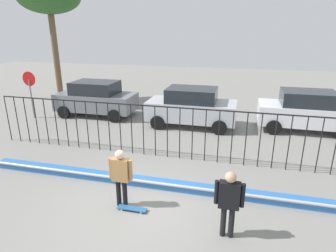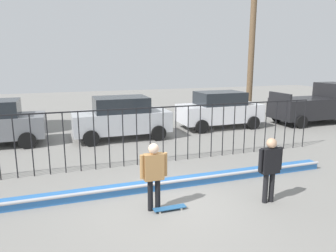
{
  "view_description": "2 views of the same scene",
  "coord_description": "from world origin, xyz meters",
  "px_view_note": "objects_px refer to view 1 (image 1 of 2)",
  "views": [
    {
      "loc": [
        2.49,
        -6.37,
        4.6
      ],
      "look_at": [
        0.26,
        2.36,
        1.55
      ],
      "focal_mm": 30.79,
      "sensor_mm": 36.0,
      "label": 1
    },
    {
      "loc": [
        -2.39,
        -6.83,
        3.53
      ],
      "look_at": [
        0.7,
        2.08,
        1.55
      ],
      "focal_mm": 33.77,
      "sensor_mm": 36.0,
      "label": 2
    }
  ],
  "objects_px": {
    "parked_car_silver": "(191,107)",
    "parked_car_white": "(306,111)",
    "skateboarder": "(121,173)",
    "skateboard": "(132,208)",
    "parked_car_gray": "(96,98)",
    "camera_operator": "(229,199)",
    "stop_sign": "(30,88)"
  },
  "relations": [
    {
      "from": "parked_car_silver",
      "to": "parked_car_white",
      "type": "bearing_deg",
      "value": 6.22
    },
    {
      "from": "skateboarder",
      "to": "parked_car_white",
      "type": "height_order",
      "value": "parked_car_white"
    },
    {
      "from": "skateboard",
      "to": "parked_car_gray",
      "type": "bearing_deg",
      "value": 106.24
    },
    {
      "from": "parked_car_gray",
      "to": "parked_car_white",
      "type": "height_order",
      "value": "same"
    },
    {
      "from": "skateboarder",
      "to": "parked_car_gray",
      "type": "height_order",
      "value": "parked_car_gray"
    },
    {
      "from": "skateboarder",
      "to": "skateboard",
      "type": "height_order",
      "value": "skateboarder"
    },
    {
      "from": "skateboard",
      "to": "parked_car_gray",
      "type": "xyz_separation_m",
      "value": [
        -5.11,
        7.89,
        0.91
      ]
    },
    {
      "from": "camera_operator",
      "to": "parked_car_white",
      "type": "distance_m",
      "value": 8.97
    },
    {
      "from": "skateboard",
      "to": "camera_operator",
      "type": "bearing_deg",
      "value": -25.42
    },
    {
      "from": "parked_car_gray",
      "to": "stop_sign",
      "type": "height_order",
      "value": "stop_sign"
    },
    {
      "from": "parked_car_gray",
      "to": "parked_car_white",
      "type": "bearing_deg",
      "value": 4.03
    },
    {
      "from": "stop_sign",
      "to": "skateboard",
      "type": "bearing_deg",
      "value": -38.87
    },
    {
      "from": "skateboard",
      "to": "camera_operator",
      "type": "distance_m",
      "value": 2.7
    },
    {
      "from": "skateboarder",
      "to": "parked_car_gray",
      "type": "bearing_deg",
      "value": 116.14
    },
    {
      "from": "camera_operator",
      "to": "parked_car_silver",
      "type": "height_order",
      "value": "parked_car_silver"
    },
    {
      "from": "parked_car_white",
      "to": "stop_sign",
      "type": "bearing_deg",
      "value": -175.5
    },
    {
      "from": "parked_car_white",
      "to": "parked_car_gray",
      "type": "bearing_deg",
      "value": 179.37
    },
    {
      "from": "skateboard",
      "to": "parked_car_gray",
      "type": "relative_size",
      "value": 0.19
    },
    {
      "from": "skateboard",
      "to": "parked_car_silver",
      "type": "height_order",
      "value": "parked_car_silver"
    },
    {
      "from": "parked_car_silver",
      "to": "stop_sign",
      "type": "xyz_separation_m",
      "value": [
        -8.49,
        -0.79,
        0.64
      ]
    },
    {
      "from": "camera_operator",
      "to": "parked_car_white",
      "type": "xyz_separation_m",
      "value": [
        3.12,
        8.42,
        -0.03
      ]
    },
    {
      "from": "parked_car_gray",
      "to": "stop_sign",
      "type": "relative_size",
      "value": 1.72
    },
    {
      "from": "skateboarder",
      "to": "parked_car_silver",
      "type": "height_order",
      "value": "parked_car_silver"
    },
    {
      "from": "parked_car_white",
      "to": "stop_sign",
      "type": "height_order",
      "value": "stop_sign"
    },
    {
      "from": "skateboarder",
      "to": "camera_operator",
      "type": "height_order",
      "value": "camera_operator"
    },
    {
      "from": "skateboard",
      "to": "stop_sign",
      "type": "height_order",
      "value": "stop_sign"
    },
    {
      "from": "parked_car_gray",
      "to": "parked_car_white",
      "type": "xyz_separation_m",
      "value": [
        10.73,
        0.14,
        0.0
      ]
    },
    {
      "from": "skateboarder",
      "to": "stop_sign",
      "type": "relative_size",
      "value": 0.66
    },
    {
      "from": "parked_car_gray",
      "to": "stop_sign",
      "type": "distance_m",
      "value": 3.41
    },
    {
      "from": "parked_car_silver",
      "to": "skateboard",
      "type": "bearing_deg",
      "value": -92.76
    },
    {
      "from": "skateboard",
      "to": "stop_sign",
      "type": "xyz_separation_m",
      "value": [
        -8.2,
        6.61,
        1.56
      ]
    },
    {
      "from": "parked_car_white",
      "to": "camera_operator",
      "type": "bearing_deg",
      "value": -111.68
    }
  ]
}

